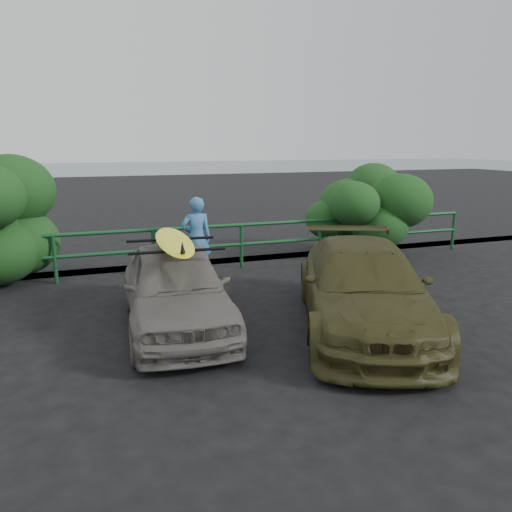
{
  "coord_description": "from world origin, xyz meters",
  "views": [
    {
      "loc": [
        -2.45,
        -5.69,
        2.82
      ],
      "look_at": [
        0.28,
        1.98,
        0.97
      ],
      "focal_mm": 35.0,
      "sensor_mm": 36.0,
      "label": 1
    }
  ],
  "objects_px": {
    "olive_vehicle": "(363,287)",
    "man": "(196,238)",
    "guardrail": "(199,249)",
    "surfboard": "(174,241)",
    "sedan": "(176,288)"
  },
  "relations": [
    {
      "from": "olive_vehicle",
      "to": "man",
      "type": "bearing_deg",
      "value": 137.98
    },
    {
      "from": "guardrail",
      "to": "olive_vehicle",
      "type": "xyz_separation_m",
      "value": [
        1.58,
        -4.3,
        0.13
      ]
    },
    {
      "from": "surfboard",
      "to": "guardrail",
      "type": "bearing_deg",
      "value": 75.02
    },
    {
      "from": "olive_vehicle",
      "to": "surfboard",
      "type": "height_order",
      "value": "surfboard"
    },
    {
      "from": "guardrail",
      "to": "sedan",
      "type": "relative_size",
      "value": 3.68
    },
    {
      "from": "guardrail",
      "to": "sedan",
      "type": "distance_m",
      "value": 3.52
    },
    {
      "from": "sedan",
      "to": "man",
      "type": "height_order",
      "value": "man"
    },
    {
      "from": "man",
      "to": "surfboard",
      "type": "xyz_separation_m",
      "value": [
        -0.96,
        -2.74,
        0.51
      ]
    },
    {
      "from": "olive_vehicle",
      "to": "man",
      "type": "xyz_separation_m",
      "value": [
        -1.76,
        3.71,
        0.22
      ]
    },
    {
      "from": "guardrail",
      "to": "olive_vehicle",
      "type": "bearing_deg",
      "value": -69.85
    },
    {
      "from": "olive_vehicle",
      "to": "surfboard",
      "type": "distance_m",
      "value": 2.98
    },
    {
      "from": "guardrail",
      "to": "sedan",
      "type": "height_order",
      "value": "sedan"
    },
    {
      "from": "sedan",
      "to": "olive_vehicle",
      "type": "relative_size",
      "value": 0.85
    },
    {
      "from": "olive_vehicle",
      "to": "man",
      "type": "height_order",
      "value": "man"
    },
    {
      "from": "man",
      "to": "sedan",
      "type": "bearing_deg",
      "value": 72.86
    }
  ]
}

